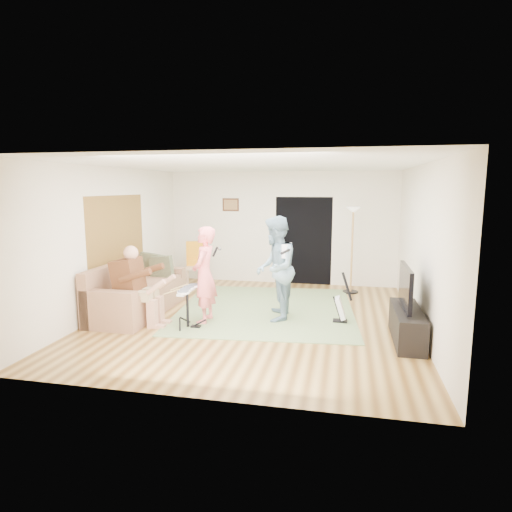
{
  "coord_description": "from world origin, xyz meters",
  "views": [
    {
      "loc": [
        1.54,
        -7.21,
        2.33
      ],
      "look_at": [
        -0.05,
        0.3,
        1.09
      ],
      "focal_mm": 30.0,
      "sensor_mm": 36.0,
      "label": 1
    }
  ],
  "objects_px": {
    "dining_chair": "(197,272)",
    "guitarist": "(275,269)",
    "television": "(406,287)",
    "tv_cabinet": "(407,325)",
    "torchiere_lamp": "(352,235)",
    "guitar_spare": "(341,308)",
    "singer": "(204,275)",
    "drum_kit": "(188,310)",
    "sofa": "(134,296)"
  },
  "relations": [
    {
      "from": "guitarist",
      "to": "torchiere_lamp",
      "type": "bearing_deg",
      "value": 144.67
    },
    {
      "from": "guitar_spare",
      "to": "guitarist",
      "type": "bearing_deg",
      "value": -176.84
    },
    {
      "from": "sofa",
      "to": "torchiere_lamp",
      "type": "distance_m",
      "value": 4.75
    },
    {
      "from": "singer",
      "to": "dining_chair",
      "type": "relative_size",
      "value": 1.55
    },
    {
      "from": "drum_kit",
      "to": "tv_cabinet",
      "type": "relative_size",
      "value": 0.5
    },
    {
      "from": "sofa",
      "to": "singer",
      "type": "relative_size",
      "value": 1.4
    },
    {
      "from": "guitarist",
      "to": "guitar_spare",
      "type": "height_order",
      "value": "guitarist"
    },
    {
      "from": "drum_kit",
      "to": "torchiere_lamp",
      "type": "height_order",
      "value": "torchiere_lamp"
    },
    {
      "from": "dining_chair",
      "to": "tv_cabinet",
      "type": "distance_m",
      "value": 5.08
    },
    {
      "from": "guitar_spare",
      "to": "tv_cabinet",
      "type": "height_order",
      "value": "guitar_spare"
    },
    {
      "from": "sofa",
      "to": "singer",
      "type": "height_order",
      "value": "singer"
    },
    {
      "from": "guitar_spare",
      "to": "dining_chair",
      "type": "bearing_deg",
      "value": 149.89
    },
    {
      "from": "sofa",
      "to": "guitarist",
      "type": "relative_size",
      "value": 1.27
    },
    {
      "from": "sofa",
      "to": "guitarist",
      "type": "xyz_separation_m",
      "value": [
        2.66,
        0.11,
        0.6
      ]
    },
    {
      "from": "guitar_spare",
      "to": "tv_cabinet",
      "type": "distance_m",
      "value": 1.24
    },
    {
      "from": "guitar_spare",
      "to": "tv_cabinet",
      "type": "xyz_separation_m",
      "value": [
        1.0,
        -0.73,
        -0.0
      ]
    },
    {
      "from": "sofa",
      "to": "tv_cabinet",
      "type": "xyz_separation_m",
      "value": [
        4.8,
        -0.56,
        -0.07
      ]
    },
    {
      "from": "singer",
      "to": "tv_cabinet",
      "type": "bearing_deg",
      "value": 84.23
    },
    {
      "from": "sofa",
      "to": "dining_chair",
      "type": "xyz_separation_m",
      "value": [
        0.48,
        2.1,
        0.07
      ]
    },
    {
      "from": "drum_kit",
      "to": "guitar_spare",
      "type": "bearing_deg",
      "value": 18.19
    },
    {
      "from": "dining_chair",
      "to": "torchiere_lamp",
      "type": "bearing_deg",
      "value": -14.77
    },
    {
      "from": "guitar_spare",
      "to": "television",
      "type": "bearing_deg",
      "value": -37.68
    },
    {
      "from": "singer",
      "to": "tv_cabinet",
      "type": "relative_size",
      "value": 1.19
    },
    {
      "from": "tv_cabinet",
      "to": "television",
      "type": "distance_m",
      "value": 0.6
    },
    {
      "from": "drum_kit",
      "to": "dining_chair",
      "type": "bearing_deg",
      "value": 106.7
    },
    {
      "from": "dining_chair",
      "to": "tv_cabinet",
      "type": "relative_size",
      "value": 0.77
    },
    {
      "from": "torchiere_lamp",
      "to": "dining_chair",
      "type": "bearing_deg",
      "value": -175.4
    },
    {
      "from": "drum_kit",
      "to": "torchiere_lamp",
      "type": "bearing_deg",
      "value": 48.47
    },
    {
      "from": "guitar_spare",
      "to": "singer",
      "type": "bearing_deg",
      "value": -168.54
    },
    {
      "from": "dining_chair",
      "to": "television",
      "type": "bearing_deg",
      "value": -51.27
    },
    {
      "from": "singer",
      "to": "torchiere_lamp",
      "type": "height_order",
      "value": "torchiere_lamp"
    },
    {
      "from": "sofa",
      "to": "singer",
      "type": "xyz_separation_m",
      "value": [
        1.49,
        -0.3,
        0.52
      ]
    },
    {
      "from": "singer",
      "to": "sofa",
      "type": "bearing_deg",
      "value": -102.51
    },
    {
      "from": "singer",
      "to": "tv_cabinet",
      "type": "distance_m",
      "value": 3.38
    },
    {
      "from": "sofa",
      "to": "tv_cabinet",
      "type": "distance_m",
      "value": 4.84
    },
    {
      "from": "guitarist",
      "to": "tv_cabinet",
      "type": "height_order",
      "value": "guitarist"
    },
    {
      "from": "drum_kit",
      "to": "tv_cabinet",
      "type": "height_order",
      "value": "drum_kit"
    },
    {
      "from": "guitar_spare",
      "to": "torchiere_lamp",
      "type": "height_order",
      "value": "torchiere_lamp"
    },
    {
      "from": "sofa",
      "to": "guitar_spare",
      "type": "xyz_separation_m",
      "value": [
        3.81,
        0.17,
        -0.06
      ]
    },
    {
      "from": "drum_kit",
      "to": "singer",
      "type": "xyz_separation_m",
      "value": [
        0.19,
        0.35,
        0.53
      ]
    },
    {
      "from": "dining_chair",
      "to": "television",
      "type": "distance_m",
      "value": 5.06
    },
    {
      "from": "television",
      "to": "guitar_spare",
      "type": "bearing_deg",
      "value": 142.32
    },
    {
      "from": "dining_chair",
      "to": "guitarist",
      "type": "bearing_deg",
      "value": -61.81
    },
    {
      "from": "dining_chair",
      "to": "sofa",
      "type": "bearing_deg",
      "value": -122.21
    },
    {
      "from": "guitarist",
      "to": "torchiere_lamp",
      "type": "xyz_separation_m",
      "value": [
        1.33,
        2.28,
        0.38
      ]
    },
    {
      "from": "guitarist",
      "to": "dining_chair",
      "type": "xyz_separation_m",
      "value": [
        -2.18,
        1.99,
        -0.53
      ]
    },
    {
      "from": "torchiere_lamp",
      "to": "dining_chair",
      "type": "relative_size",
      "value": 1.77
    },
    {
      "from": "dining_chair",
      "to": "tv_cabinet",
      "type": "bearing_deg",
      "value": -50.97
    },
    {
      "from": "singer",
      "to": "drum_kit",
      "type": "bearing_deg",
      "value": -29.08
    },
    {
      "from": "singer",
      "to": "torchiere_lamp",
      "type": "distance_m",
      "value": 3.7
    }
  ]
}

